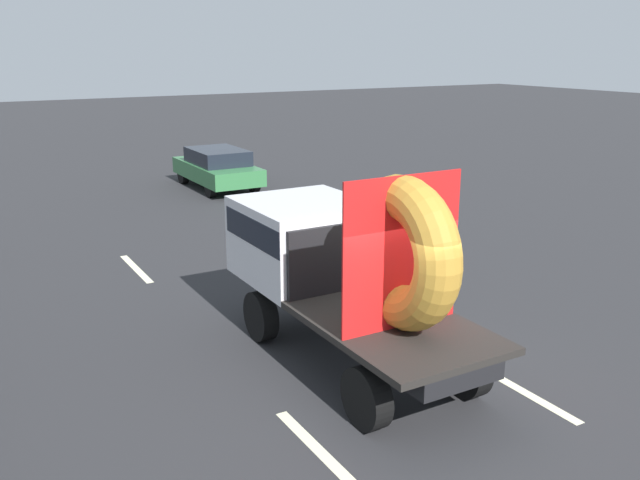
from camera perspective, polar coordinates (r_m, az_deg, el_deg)
ground_plane at (r=10.45m, az=7.02°, el=-11.87°), size 120.00×120.00×0.00m
flatbed_truck at (r=10.85m, az=1.24°, el=-1.52°), size 2.02×5.23×3.22m
distant_sedan at (r=24.29m, az=-8.56°, el=6.03°), size 1.82×4.25×1.39m
lane_dash_left_near at (r=8.63m, az=1.16°, el=-18.27°), size 0.16×2.81×0.01m
lane_dash_left_far at (r=15.96m, az=-15.09°, el=-2.31°), size 0.16×2.22×0.01m
lane_dash_right_near at (r=10.82m, az=15.19°, el=-11.29°), size 0.16×2.78×0.01m
lane_dash_right_far at (r=16.27m, az=-2.89°, el=-1.41°), size 0.16×2.26×0.01m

